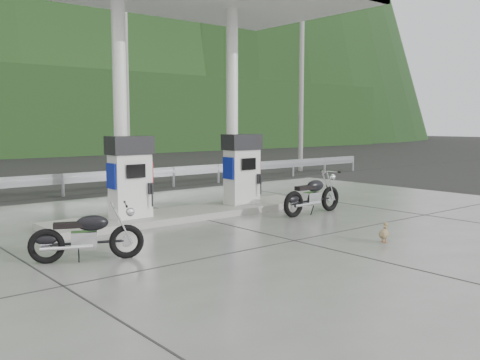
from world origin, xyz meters
TOP-DOWN VIEW (x-y plane):
  - ground at (0.00, 0.00)m, footprint 160.00×160.00m
  - forecourt_apron at (0.00, 0.00)m, footprint 18.00×14.00m
  - pump_island at (0.00, 2.50)m, footprint 7.00×1.40m
  - gas_pump_left at (-1.60, 2.50)m, footprint 0.95×0.55m
  - gas_pump_right at (1.60, 2.50)m, footprint 0.95×0.55m
  - canopy_column_left at (-1.60, 2.90)m, footprint 0.30×0.30m
  - canopy_column_right at (1.60, 2.90)m, footprint 0.30×0.30m
  - guardrail at (0.00, 8.00)m, footprint 26.00×0.16m
  - road at (0.00, 11.50)m, footprint 60.00×7.00m
  - utility_pole_b at (2.00, 9.50)m, footprint 0.22×0.22m
  - utility_pole_c at (11.00, 9.50)m, footprint 0.22×0.22m
  - motorcycle_left at (-3.67, 0.10)m, footprint 1.78×1.18m
  - motorcycle_right at (2.51, 0.87)m, footprint 1.93×0.70m
  - duck at (1.18, -2.18)m, footprint 0.44×0.29m

SIDE VIEW (x-z plane):
  - ground at x=0.00m, z-range 0.00..0.00m
  - road at x=0.00m, z-range 0.00..0.01m
  - forecourt_apron at x=0.00m, z-range 0.00..0.02m
  - pump_island at x=0.00m, z-range 0.02..0.17m
  - duck at x=1.18m, z-range 0.02..0.33m
  - motorcycle_left at x=-3.67m, z-range 0.02..0.83m
  - motorcycle_right at x=2.51m, z-range 0.02..0.92m
  - guardrail at x=0.00m, z-range 0.00..1.42m
  - gas_pump_left at x=-1.60m, z-range 0.17..1.97m
  - gas_pump_right at x=1.60m, z-range 0.17..1.97m
  - canopy_column_left at x=-1.60m, z-range 0.17..5.17m
  - canopy_column_right at x=1.60m, z-range 0.17..5.17m
  - utility_pole_b at x=2.00m, z-range 0.00..8.00m
  - utility_pole_c at x=11.00m, z-range 0.00..8.00m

